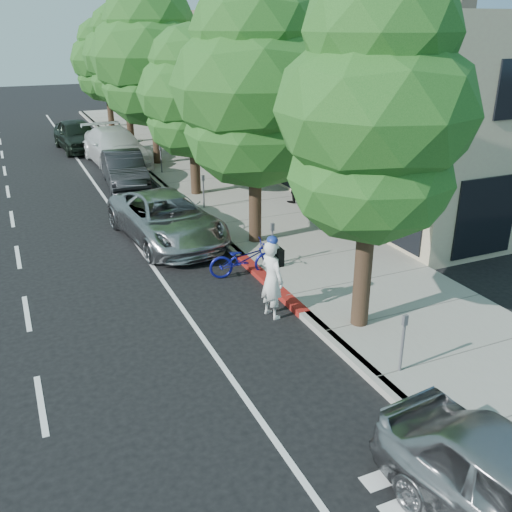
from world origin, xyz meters
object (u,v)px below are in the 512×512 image
street_tree_2 (192,94)px  bicycle (244,259)px  cyclist (272,279)px  pedestrian (294,178)px  street_tree_1 (255,88)px  street_tree_3 (151,58)px  street_tree_4 (124,57)px  street_tree_5 (106,61)px  dark_sedan (124,169)px  dark_suv_far (77,135)px  street_tree_0 (375,116)px  white_pickup (115,147)px  silver_suv (167,218)px

street_tree_2 → bicycle: bearing=-99.1°
cyclist → bicycle: size_ratio=1.00×
pedestrian → street_tree_1: bearing=47.6°
pedestrian → street_tree_2: bearing=-40.3°
street_tree_3 → street_tree_4: (0.00, 6.00, -0.26)m
street_tree_2 → pedestrian: (3.10, -2.74, -3.00)m
street_tree_4 → street_tree_5: size_ratio=1.10×
street_tree_2 → dark_sedan: size_ratio=1.48×
street_tree_2 → pedestrian: 5.11m
dark_suv_far → street_tree_0: bearing=-87.0°
dark_sedan → white_pickup: white_pickup is taller
cyclist → bicycle: (0.30, 2.46, -0.47)m
street_tree_2 → cyclist: bearing=-98.6°
street_tree_2 → white_pickup: street_tree_2 is taller
street_tree_3 → dark_suv_far: street_tree_3 is taller
pedestrian → white_pickup: bearing=-62.6°
street_tree_2 → silver_suv: street_tree_2 is taller
silver_suv → white_pickup: white_pickup is taller
dark_sedan → dark_suv_far: size_ratio=0.92×
street_tree_1 → dark_sedan: 10.03m
street_tree_2 → street_tree_4: size_ratio=0.86×
street_tree_3 → street_tree_5: street_tree_3 is taller
cyclist → silver_suv: 6.16m
street_tree_1 → silver_suv: street_tree_1 is taller
street_tree_2 → street_tree_5: street_tree_5 is taller
street_tree_1 → pedestrian: 5.88m
street_tree_1 → dark_sedan: bearing=104.6°
street_tree_5 → street_tree_4: bearing=-90.0°
street_tree_0 → dark_sedan: (-2.31, 14.84, -4.18)m
street_tree_3 → bicycle: street_tree_3 is taller
cyclist → dark_suv_far: (-1.50, 22.09, -0.14)m
pedestrian → dark_sedan: bearing=-44.7°
silver_suv → pedestrian: pedestrian is taller
street_tree_3 → street_tree_4: size_ratio=1.08×
street_tree_4 → white_pickup: 6.49m
street_tree_5 → cyclist: 28.83m
silver_suv → dark_suv_far: bearing=86.3°
street_tree_4 → pedestrian: bearing=-78.1°
silver_suv → street_tree_5: bearing=77.8°
street_tree_0 → bicycle: bearing=108.6°
street_tree_3 → white_pickup: (-1.82, 1.24, -4.27)m
street_tree_4 → cyclist: size_ratio=3.99×
street_tree_5 → cyclist: bearing=-93.2°
street_tree_4 → pedestrian: street_tree_4 is taller
street_tree_4 → dark_suv_far: size_ratio=1.59×
street_tree_4 → dark_sedan: street_tree_4 is taller
street_tree_3 → dark_suv_far: (-3.10, 5.50, -4.30)m
street_tree_0 → street_tree_1: bearing=90.0°
street_tree_2 → cyclist: 11.16m
street_tree_5 → silver_suv: bearing=-96.3°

